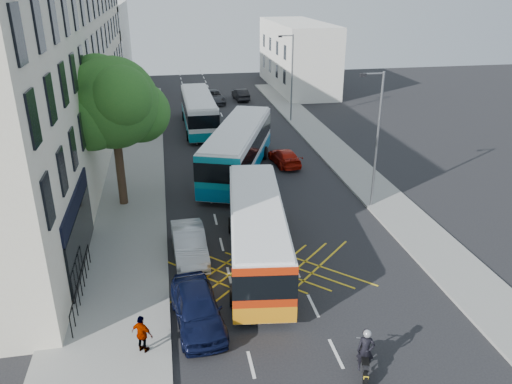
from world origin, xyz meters
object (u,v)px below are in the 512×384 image
street_tree (113,104)px  bus_near (257,231)px  parked_car_blue (197,308)px  pedestrian_far (142,334)px  bus_mid (238,149)px  bus_far (199,111)px  lamp_far (291,74)px  distant_car_grey (213,97)px  motorbike (365,353)px  red_hatchback (284,157)px  distant_car_dark (241,94)px  parked_car_silver (189,244)px  lamp_near (376,134)px

street_tree → bus_near: (6.84, -7.86, -4.68)m
parked_car_blue → pedestrian_far: (-2.10, -1.42, 0.15)m
bus_mid → bus_far: 12.27m
lamp_far → distant_car_grey: bearing=124.7°
motorbike → bus_mid: bearing=112.4°
red_hatchback → pedestrian_far: pedestrian_far is taller
bus_near → parked_car_blue: size_ratio=2.48×
bus_near → pedestrian_far: size_ratio=7.29×
lamp_far → distant_car_dark: size_ratio=2.07×
bus_mid → distant_car_grey: bus_mid is taller
lamp_far → bus_mid: (-6.99, -12.88, -2.80)m
parked_car_blue → distant_car_dark: (7.86, 39.60, -0.13)m
lamp_far → bus_near: size_ratio=0.72×
parked_car_blue → red_hatchback: 19.29m
street_tree → lamp_far: street_tree is taller
bus_far → distant_car_grey: bus_far is taller
street_tree → parked_car_blue: 13.94m
bus_far → parked_car_blue: size_ratio=2.49×
motorbike → parked_car_blue: (-5.54, 3.75, -0.10)m
pedestrian_far → street_tree: bearing=-49.6°
lamp_far → parked_car_silver: size_ratio=1.79×
bus_mid → distant_car_grey: (0.48, 22.27, -1.13)m
street_tree → motorbike: size_ratio=4.41×
street_tree → lamp_near: size_ratio=1.10×
lamp_near → pedestrian_far: bearing=-140.9°
parked_car_silver → pedestrian_far: (-2.10, -6.76, 0.18)m
bus_near → distant_car_grey: (1.36, 34.29, -0.93)m
pedestrian_far → distant_car_grey: bearing=-65.4°
lamp_near → pedestrian_far: 17.41m
street_tree → red_hatchback: 13.83m
red_hatchback → distant_car_grey: bearing=-87.4°
red_hatchback → pedestrian_far: (-9.88, -19.07, 0.33)m
bus_far → lamp_near: bearing=-65.7°
bus_far → lamp_far: bearing=4.5°
parked_car_silver → street_tree: bearing=115.2°
bus_mid → red_hatchback: (3.67, 1.22, -1.23)m
red_hatchback → pedestrian_far: 21.48m
lamp_far → bus_far: size_ratio=0.72×
bus_mid → bus_far: (-1.83, 12.13, -0.17)m
lamp_near → lamp_far: 20.00m
distant_car_grey → pedestrian_far: pedestrian_far is taller
lamp_near → parked_car_blue: (-11.10, -9.31, -3.85)m
bus_near → bus_far: bearing=99.4°
bus_near → bus_mid: bearing=93.0°
bus_mid → bus_far: bearing=118.7°
lamp_near → motorbike: bearing=-113.0°
parked_car_blue → red_hatchback: (7.78, 17.65, -0.18)m
lamp_far → pedestrian_far: size_ratio=5.24×
lamp_far → red_hatchback: bearing=-105.9°
distant_car_dark → lamp_far: bearing=102.5°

